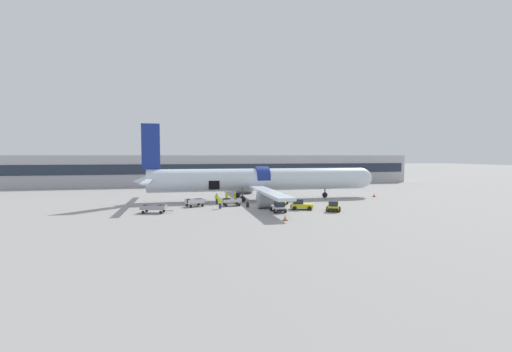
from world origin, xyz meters
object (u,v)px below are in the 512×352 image
object	(u,v)px
ground_crew_loader_a	(258,197)
ground_crew_helper	(227,197)
baggage_cart_loading	(231,202)
suitcase_on_tarmac_upright	(248,205)
ground_crew_driver	(220,203)
ground_crew_loader_b	(217,198)
baggage_cart_empty	(154,209)
baggage_tug_rear	(333,207)
baggage_tug_mid	(301,205)
baggage_tug_spare	(282,200)
baggage_tug_lead	(279,207)
baggage_cart_queued	(195,203)
airplane	(259,180)
ground_crew_supervisor	(234,197)

from	to	relation	value
ground_crew_loader_a	ground_crew_helper	distance (m)	4.87
baggage_cart_loading	suitcase_on_tarmac_upright	size ratio (longest dim) A/B	4.74
ground_crew_driver	ground_crew_loader_b	bearing A→B (deg)	90.05
ground_crew_driver	ground_crew_helper	bearing A→B (deg)	72.74
baggage_cart_empty	ground_crew_loader_b	bearing A→B (deg)	35.26
baggage_tug_rear	suitcase_on_tarmac_upright	distance (m)	11.96
baggage_tug_mid	baggage_tug_spare	xyz separation A→B (m)	(-1.39, 4.52, 0.06)
baggage_tug_mid	baggage_cart_loading	size ratio (longest dim) A/B	0.90
baggage_tug_spare	ground_crew_helper	world-z (taller)	ground_crew_helper
ground_crew_loader_b	ground_crew_driver	size ratio (longest dim) A/B	1.07
baggage_cart_empty	ground_crew_loader_a	size ratio (longest dim) A/B	2.44
ground_crew_loader_a	suitcase_on_tarmac_upright	distance (m)	4.93
baggage_cart_loading	ground_crew_helper	bearing A→B (deg)	97.67
baggage_tug_spare	baggage_tug_rear	bearing A→B (deg)	-53.83
baggage_tug_rear	baggage_tug_spare	bearing A→B (deg)	126.17
baggage_tug_lead	baggage_cart_empty	bearing A→B (deg)	170.13
baggage_cart_loading	baggage_cart_queued	bearing A→B (deg)	176.23
baggage_cart_queued	ground_crew_driver	bearing A→B (deg)	-41.47
airplane	baggage_tug_lead	xyz separation A→B (m)	(-0.32, -13.19, -2.67)
baggage_tug_spare	ground_crew_helper	bearing A→B (deg)	154.96
baggage_cart_loading	ground_crew_supervisor	bearing A→B (deg)	71.79
baggage_cart_empty	suitcase_on_tarmac_upright	size ratio (longest dim) A/B	5.34
baggage_tug_lead	baggage_tug_rear	world-z (taller)	baggage_tug_lead
baggage_tug_lead	baggage_tug_mid	distance (m)	3.92
ground_crew_supervisor	suitcase_on_tarmac_upright	distance (m)	4.94
baggage_cart_queued	ground_crew_driver	xyz separation A→B (m)	(3.28, -2.90, 0.27)
baggage_cart_queued	suitcase_on_tarmac_upright	size ratio (longest dim) A/B	4.47
baggage_cart_loading	ground_crew_loader_a	world-z (taller)	ground_crew_loader_a
baggage_cart_empty	airplane	bearing A→B (deg)	32.71
baggage_tug_rear	baggage_tug_spare	xyz separation A→B (m)	(-5.07, 6.93, 0.09)
ground_crew_driver	ground_crew_supervisor	world-z (taller)	ground_crew_supervisor
baggage_cart_queued	ground_crew_loader_a	world-z (taller)	ground_crew_loader_a
airplane	ground_crew_driver	bearing A→B (deg)	-130.59
baggage_tug_rear	ground_crew_helper	distance (m)	16.63
ground_crew_loader_a	ground_crew_driver	size ratio (longest dim) A/B	1.08
baggage_cart_empty	ground_crew_driver	bearing A→B (deg)	10.93
baggage_tug_lead	baggage_tug_mid	world-z (taller)	baggage_tug_mid
baggage_cart_queued	ground_crew_loader_b	xyz separation A→B (m)	(3.27, 1.59, 0.33)
baggage_tug_spare	suitcase_on_tarmac_upright	world-z (taller)	baggage_tug_spare
ground_crew_loader_b	ground_crew_driver	xyz separation A→B (m)	(0.00, -4.49, -0.06)
ground_crew_driver	baggage_cart_loading	bearing A→B (deg)	52.35
baggage_tug_rear	baggage_cart_empty	distance (m)	23.49
ground_crew_driver	suitcase_on_tarmac_upright	world-z (taller)	ground_crew_driver
baggage_tug_rear	baggage_cart_empty	xyz separation A→B (m)	(-23.20, 3.68, -0.06)
baggage_cart_empty	ground_crew_loader_b	distance (m)	10.71
baggage_tug_lead	suitcase_on_tarmac_upright	distance (m)	5.80
baggage_tug_lead	ground_crew_loader_a	size ratio (longest dim) A/B	1.59
baggage_cart_queued	baggage_tug_mid	bearing A→B (deg)	-22.62
baggage_cart_queued	ground_crew_supervisor	distance (m)	6.51
airplane	baggage_cart_empty	xyz separation A→B (m)	(-16.23, -10.42, -2.73)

